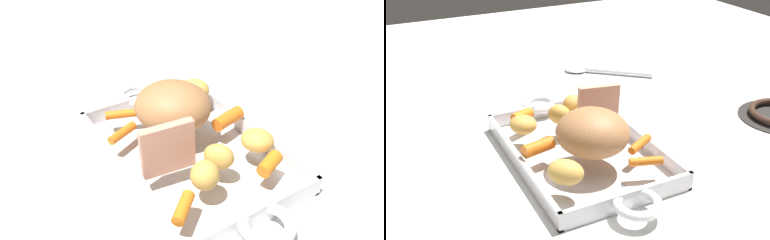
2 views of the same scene
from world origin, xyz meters
The scene contains 13 objects.
ground_plane centered at (0.00, 0.00, 0.00)m, with size 2.21×2.21×0.00m, color white.
roasting_dish centered at (0.00, 0.00, 0.01)m, with size 0.47×0.25×0.03m.
pork_roast centered at (-0.05, 0.00, 0.08)m, with size 0.13×0.12×0.08m, color #A66F42.
roast_slice_outer centered at (0.04, -0.06, 0.08)m, with size 0.01×0.08×0.08m, color tan.
baby_carrot_center_right centered at (-0.07, -0.09, 0.04)m, with size 0.02×0.02×0.06m, color orange.
baby_carrot_southeast centered at (0.13, -0.09, 0.04)m, with size 0.02×0.02×0.05m, color orange.
baby_carrot_short centered at (0.12, 0.07, 0.05)m, with size 0.02×0.02×0.04m, color orange.
baby_carrot_northwest centered at (-0.12, -0.06, 0.04)m, with size 0.01×0.01×0.06m, color orange.
baby_carrot_center_left centered at (-0.01, 0.08, 0.05)m, with size 0.02×0.02×0.06m, color orange.
potato_near_roast centered at (0.07, 0.08, 0.05)m, with size 0.05×0.05×0.04m, color gold.
potato_whole centered at (0.08, 0.01, 0.05)m, with size 0.05×0.03×0.04m, color gold.
potato_corner centered at (0.10, -0.04, 0.06)m, with size 0.04×0.04×0.04m, color gold.
potato_halved centered at (-0.11, 0.08, 0.05)m, with size 0.06×0.04×0.04m, color gold.
Camera 1 is at (0.46, -0.28, 0.45)m, focal length 38.78 mm.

